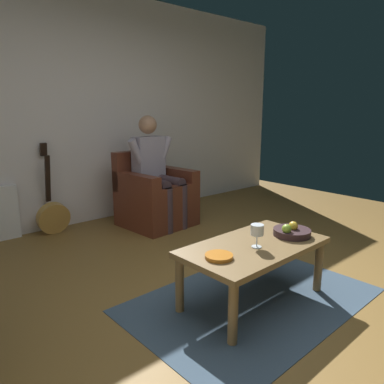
# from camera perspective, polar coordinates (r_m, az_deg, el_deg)

# --- Properties ---
(ground_plane) EXTENTS (7.23, 7.23, 0.00)m
(ground_plane) POSITION_cam_1_polar(r_m,az_deg,el_deg) (2.84, 11.20, -15.94)
(ground_plane) COLOR brown
(wall_back) EXTENTS (6.43, 0.06, 2.72)m
(wall_back) POSITION_cam_1_polar(r_m,az_deg,el_deg) (4.60, -15.60, 12.41)
(wall_back) COLOR silver
(wall_back) RESTS_ON ground
(rug) EXTENTS (1.79, 1.22, 0.01)m
(rug) POSITION_cam_1_polar(r_m,az_deg,el_deg) (2.79, 9.40, -16.34)
(rug) COLOR #394C5E
(rug) RESTS_ON ground
(armchair) EXTENTS (0.80, 0.79, 0.88)m
(armchair) POSITION_cam_1_polar(r_m,az_deg,el_deg) (4.35, -5.84, -0.91)
(armchair) COLOR #5C2B1C
(armchair) RESTS_ON ground
(person_seated) EXTENTS (0.64, 0.63, 1.29)m
(person_seated) POSITION_cam_1_polar(r_m,az_deg,el_deg) (4.26, -5.73, 3.85)
(person_seated) COLOR #9F96A7
(person_seated) RESTS_ON ground
(coffee_table) EXTENTS (1.08, 0.60, 0.43)m
(coffee_table) POSITION_cam_1_polar(r_m,az_deg,el_deg) (2.63, 9.69, -9.30)
(coffee_table) COLOR brown
(coffee_table) RESTS_ON ground
(guitar) EXTENTS (0.35, 0.23, 1.01)m
(guitar) POSITION_cam_1_polar(r_m,az_deg,el_deg) (4.33, -21.03, -3.29)
(guitar) COLOR #B5873D
(guitar) RESTS_ON ground
(wine_glass_near) EXTENTS (0.09, 0.09, 0.16)m
(wine_glass_near) POSITION_cam_1_polar(r_m,az_deg,el_deg) (2.52, 10.20, -6.08)
(wine_glass_near) COLOR silver
(wine_glass_near) RESTS_ON coffee_table
(fruit_bowl) EXTENTS (0.28, 0.28, 0.11)m
(fruit_bowl) POSITION_cam_1_polar(r_m,az_deg,el_deg) (2.83, 15.40, -6.02)
(fruit_bowl) COLOR #301F22
(fruit_bowl) RESTS_ON coffee_table
(decorative_dish) EXTENTS (0.18, 0.18, 0.02)m
(decorative_dish) POSITION_cam_1_polar(r_m,az_deg,el_deg) (2.35, 4.26, -10.06)
(decorative_dish) COLOR #BB691C
(decorative_dish) RESTS_ON coffee_table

